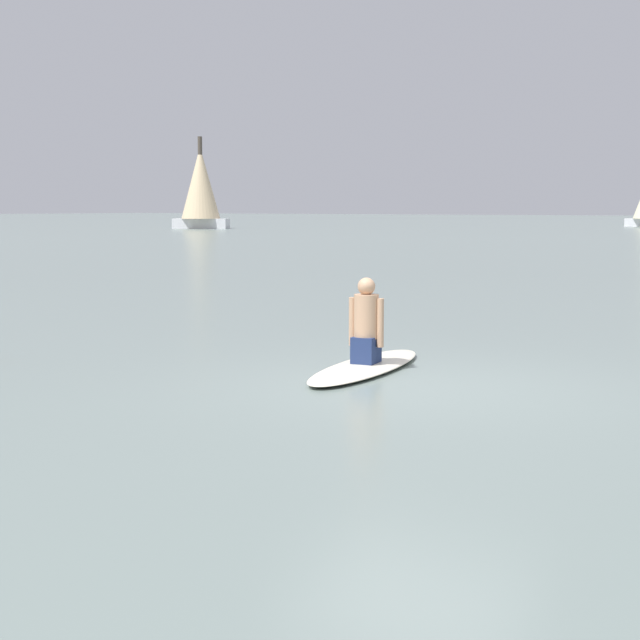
{
  "coord_description": "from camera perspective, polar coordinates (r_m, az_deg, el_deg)",
  "views": [
    {
      "loc": [
        9.02,
        4.78,
        1.91
      ],
      "look_at": [
        -0.24,
        -1.35,
        0.6
      ],
      "focal_mm": 54.45,
      "sensor_mm": 36.0,
      "label": 1
    }
  ],
  "objects": [
    {
      "name": "ground_plane",
      "position": [
        10.39,
        5.52,
        -3.91
      ],
      "size": [
        400.0,
        400.0,
        0.0
      ],
      "primitive_type": "plane",
      "color": "slate"
    },
    {
      "name": "sailboat_far_left",
      "position": [
        84.75,
        -7.04,
        7.84
      ],
      "size": [
        4.4,
        4.97,
        7.85
      ],
      "rotation": [
        0.0,
        0.0,
        -1.17
      ],
      "color": "silver",
      "rests_on": "ground"
    },
    {
      "name": "person_paddler",
      "position": [
        11.3,
        2.73,
        -0.26
      ],
      "size": [
        0.37,
        0.44,
        1.0
      ],
      "rotation": [
        0.0,
        0.0,
        0.15
      ],
      "color": "navy",
      "rests_on": "surfboard"
    },
    {
      "name": "surfboard",
      "position": [
        11.37,
        2.72,
        -2.74
      ],
      "size": [
        2.93,
        1.16,
        0.09
      ],
      "primitive_type": "ellipsoid",
      "rotation": [
        0.0,
        0.0,
        0.15
      ],
      "color": "silver",
      "rests_on": "ground"
    }
  ]
}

